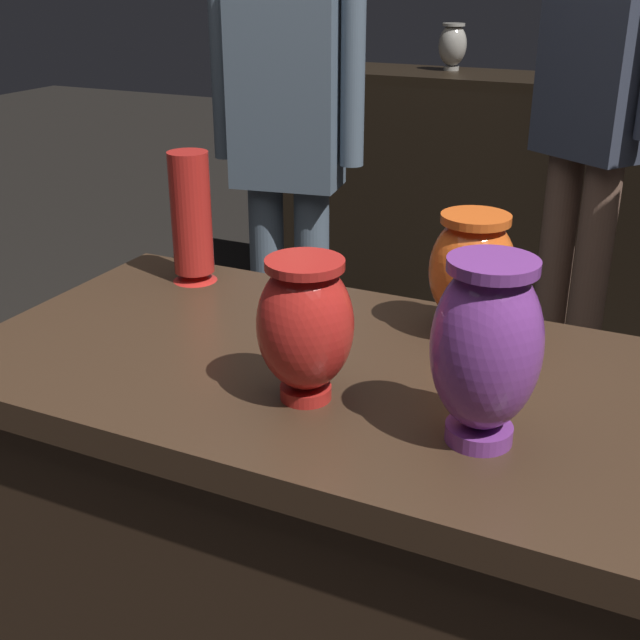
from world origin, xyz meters
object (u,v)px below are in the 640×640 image
object	(u,v)px
vase_left_accent	(472,270)
shelf_vase_left	(453,45)
vase_tall_behind	(191,219)
shelf_vase_far_left	(333,50)
visitor_center_back	(594,98)
shelf_vase_center	(582,55)
vase_centerpiece	(305,325)
vase_right_accent	(486,346)
visitor_near_left	(287,140)

from	to	relation	value
vase_left_accent	shelf_vase_left	bearing A→B (deg)	108.23
vase_tall_behind	shelf_vase_far_left	bearing A→B (deg)	107.21
shelf_vase_far_left	shelf_vase_left	xyz separation A→B (m)	(0.52, 0.00, 0.04)
vase_tall_behind	visitor_center_back	world-z (taller)	visitor_center_back
shelf_vase_center	visitor_center_back	bearing A→B (deg)	-76.94
vase_tall_behind	visitor_center_back	size ratio (longest dim) A/B	0.15
vase_centerpiece	vase_tall_behind	world-z (taller)	vase_tall_behind
vase_left_accent	visitor_center_back	bearing A→B (deg)	90.52
vase_tall_behind	shelf_vase_center	bearing A→B (deg)	77.99
shelf_vase_center	visitor_center_back	xyz separation A→B (m)	(0.15, -0.64, -0.06)
vase_right_accent	vase_tall_behind	bearing A→B (deg)	152.76
vase_centerpiece	vase_right_accent	distance (m)	0.26
vase_right_accent	shelf_vase_left	xyz separation A→B (m)	(-0.79, 2.39, 0.15)
vase_tall_behind	visitor_near_left	world-z (taller)	visitor_near_left
vase_centerpiece	visitor_near_left	world-z (taller)	visitor_near_left
shelf_vase_far_left	shelf_vase_left	distance (m)	0.52
vase_centerpiece	vase_left_accent	size ratio (longest dim) A/B	1.01
vase_centerpiece	vase_left_accent	distance (m)	0.36
vase_left_accent	visitor_near_left	bearing A→B (deg)	131.75
vase_tall_behind	vase_left_accent	xyz separation A→B (m)	(0.57, -0.02, -0.01)
shelf_vase_far_left	visitor_near_left	world-z (taller)	visitor_near_left
vase_left_accent	shelf_vase_center	xyz separation A→B (m)	(-0.16, 1.94, 0.16)
vase_left_accent	vase_right_accent	xyz separation A→B (m)	(0.11, -0.33, 0.02)
vase_centerpiece	vase_tall_behind	distance (m)	0.54
shelf_vase_center	visitor_near_left	size ratio (longest dim) A/B	0.09
shelf_vase_far_left	shelf_vase_left	bearing A→B (deg)	0.40
vase_right_accent	shelf_vase_center	size ratio (longest dim) A/B	1.84
vase_right_accent	visitor_near_left	size ratio (longest dim) A/B	0.17
vase_right_accent	visitor_near_left	bearing A→B (deg)	126.79
vase_tall_behind	vase_right_accent	xyz separation A→B (m)	(0.68, -0.35, 0.01)
vase_centerpiece	vase_right_accent	size ratio (longest dim) A/B	0.84
shelf_vase_left	visitor_near_left	xyz separation A→B (m)	(-0.16, -1.13, -0.19)
shelf_vase_center	visitor_near_left	world-z (taller)	visitor_near_left
vase_tall_behind	shelf_vase_center	xyz separation A→B (m)	(0.41, 1.92, 0.15)
vase_centerpiece	visitor_center_back	distance (m)	1.64
shelf_vase_far_left	visitor_center_back	size ratio (longest dim) A/B	0.05
shelf_vase_center	visitor_near_left	xyz separation A→B (m)	(-0.68, -1.00, -0.18)
shelf_vase_far_left	vase_tall_behind	bearing A→B (deg)	-72.79
vase_tall_behind	vase_left_accent	world-z (taller)	vase_tall_behind
vase_left_accent	shelf_vase_far_left	size ratio (longest dim) A/B	2.26
vase_left_accent	shelf_vase_far_left	xyz separation A→B (m)	(-1.20, 2.06, 0.13)
vase_left_accent	shelf_vase_left	size ratio (longest dim) A/B	1.18
vase_left_accent	vase_tall_behind	bearing A→B (deg)	178.00
vase_right_accent	shelf_vase_center	world-z (taller)	shelf_vase_center
vase_centerpiece	vase_tall_behind	size ratio (longest dim) A/B	0.83
vase_left_accent	shelf_vase_far_left	distance (m)	2.39
vase_right_accent	shelf_vase_far_left	bearing A→B (deg)	118.75
vase_centerpiece	shelf_vase_center	xyz separation A→B (m)	(-0.01, 2.26, 0.16)
vase_right_accent	shelf_vase_far_left	xyz separation A→B (m)	(-1.31, 2.39, 0.11)
vase_centerpiece	visitor_center_back	bearing A→B (deg)	85.16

